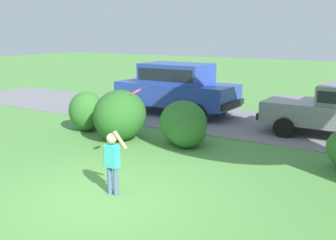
{
  "coord_description": "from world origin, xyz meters",
  "views": [
    {
      "loc": [
        4.85,
        -5.43,
        3.08
      ],
      "look_at": [
        -0.0,
        2.33,
        1.1
      ],
      "focal_mm": 43.95,
      "sensor_mm": 36.0,
      "label": 1
    }
  ],
  "objects": [
    {
      "name": "shrub_centre_left",
      "position": [
        -2.43,
        3.57,
        0.67
      ],
      "size": [
        1.44,
        1.65,
        1.46
      ],
      "color": "#286023",
      "rests_on": "ground"
    },
    {
      "name": "ground_plane",
      "position": [
        0.0,
        0.0,
        0.0
      ],
      "size": [
        80.0,
        80.0,
        0.0
      ],
      "primitive_type": "plane",
      "color": "#518E42"
    },
    {
      "name": "child_thrower",
      "position": [
        -0.0,
        0.33,
        0.72
      ],
      "size": [
        0.45,
        0.28,
        1.29
      ],
      "color": "#4C608C",
      "rests_on": "ground"
    },
    {
      "name": "parked_suv",
      "position": [
        -2.96,
        7.65,
        1.08
      ],
      "size": [
        4.72,
        2.14,
        1.92
      ],
      "color": "#28429E",
      "rests_on": "ground"
    },
    {
      "name": "shrub_centre",
      "position": [
        -0.57,
        4.08,
        0.57
      ],
      "size": [
        1.43,
        1.36,
        1.23
      ],
      "color": "#33702B",
      "rests_on": "ground"
    },
    {
      "name": "driveway_strip",
      "position": [
        0.0,
        7.56,
        0.01
      ],
      "size": [
        28.0,
        4.4,
        0.02
      ],
      "primitive_type": "cube",
      "color": "slate",
      "rests_on": "ground"
    },
    {
      "name": "frisbee",
      "position": [
        -0.26,
        1.45,
        1.83
      ],
      "size": [
        0.29,
        0.28,
        0.2
      ],
      "color": "red"
    },
    {
      "name": "shrub_near_tree",
      "position": [
        -4.03,
        3.96,
        0.62
      ],
      "size": [
        1.19,
        1.07,
        1.24
      ],
      "color": "#33702B",
      "rests_on": "ground"
    }
  ]
}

